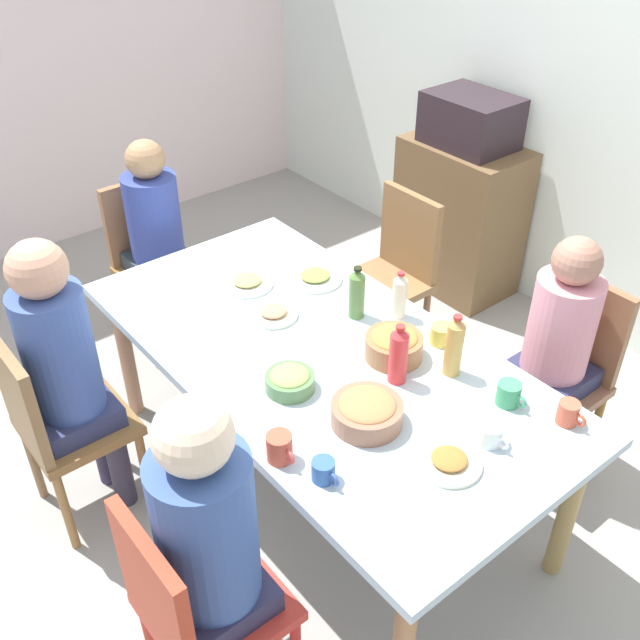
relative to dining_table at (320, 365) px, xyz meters
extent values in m
plane|color=#9A9891|center=(0.00, 0.00, -0.65)|extent=(6.77, 6.77, 0.00)
cube|color=white|center=(0.00, 1.98, 0.65)|extent=(5.88, 0.12, 2.60)
cube|color=silver|center=(-2.88, 0.00, 0.65)|extent=(0.12, 4.09, 2.60)
cube|color=silver|center=(0.00, 0.00, 0.05)|extent=(2.06, 1.04, 0.04)
cylinder|color=#AC7959|center=(-0.93, -0.42, -0.31)|extent=(0.07, 0.07, 0.68)
cylinder|color=#B48448|center=(-0.93, 0.42, -0.31)|extent=(0.07, 0.07, 0.68)
cylinder|color=#A4894E|center=(0.93, 0.42, -0.31)|extent=(0.07, 0.07, 0.68)
cube|color=olive|center=(-0.51, 0.82, -0.21)|extent=(0.40, 0.40, 0.04)
cylinder|color=#8B5D40|center=(-0.34, 0.99, -0.44)|extent=(0.04, 0.04, 0.43)
cylinder|color=#91583A|center=(-0.68, 0.99, -0.44)|extent=(0.04, 0.04, 0.43)
cylinder|color=brown|center=(-0.34, 0.65, -0.44)|extent=(0.04, 0.04, 0.43)
cylinder|color=#925F3C|center=(-0.68, 0.65, -0.44)|extent=(0.04, 0.04, 0.43)
cube|color=olive|center=(-0.51, 1.00, 0.02)|extent=(0.38, 0.04, 0.45)
cube|color=red|center=(0.51, -0.82, -0.21)|extent=(0.40, 0.40, 0.04)
cylinder|color=#AF311F|center=(0.34, -0.99, -0.44)|extent=(0.04, 0.04, 0.43)
cylinder|color=red|center=(0.34, -0.65, -0.44)|extent=(0.04, 0.04, 0.43)
cube|color=#AD3720|center=(0.51, -1.00, 0.02)|extent=(0.38, 0.04, 0.45)
cylinder|color=navy|center=(0.43, -0.72, -0.43)|extent=(0.09, 0.09, 0.45)
cube|color=#2A2A48|center=(0.51, -0.82, -0.15)|extent=(0.30, 0.30, 0.10)
cylinder|color=#375497|center=(0.51, -0.82, 0.16)|extent=(0.29, 0.29, 0.52)
sphere|color=beige|center=(0.51, -0.82, 0.51)|extent=(0.21, 0.21, 0.21)
cube|color=#8A5941|center=(0.51, 0.82, -0.21)|extent=(0.40, 0.40, 0.04)
cylinder|color=olive|center=(0.68, 0.99, -0.44)|extent=(0.04, 0.04, 0.43)
cylinder|color=olive|center=(0.34, 0.99, -0.44)|extent=(0.04, 0.04, 0.43)
cylinder|color=#965A3C|center=(0.68, 0.65, -0.44)|extent=(0.04, 0.04, 0.43)
cylinder|color=olive|center=(0.34, 0.65, -0.44)|extent=(0.04, 0.04, 0.43)
cube|color=brown|center=(0.51, 1.00, 0.02)|extent=(0.38, 0.04, 0.45)
cylinder|color=#273C46|center=(0.59, 0.72, -0.43)|extent=(0.09, 0.09, 0.45)
cylinder|color=#332C46|center=(0.43, 0.72, -0.43)|extent=(0.09, 0.09, 0.45)
cube|color=#292C4C|center=(0.51, 0.82, -0.15)|extent=(0.30, 0.30, 0.10)
cylinder|color=pink|center=(0.51, 0.82, 0.11)|extent=(0.26, 0.26, 0.42)
sphere|color=#A2715D|center=(0.51, 0.82, 0.41)|extent=(0.19, 0.19, 0.19)
cube|color=olive|center=(-1.33, 0.00, -0.21)|extent=(0.40, 0.40, 0.04)
cylinder|color=olive|center=(-1.50, 0.17, -0.44)|extent=(0.04, 0.04, 0.43)
cylinder|color=brown|center=(-1.50, -0.17, -0.44)|extent=(0.04, 0.04, 0.43)
cylinder|color=olive|center=(-1.16, 0.17, -0.44)|extent=(0.04, 0.04, 0.43)
cylinder|color=#91633F|center=(-1.16, -0.17, -0.44)|extent=(0.04, 0.04, 0.43)
cube|color=#936441|center=(-1.51, 0.00, 0.02)|extent=(0.04, 0.38, 0.45)
cylinder|color=#252B4D|center=(-1.23, 0.08, -0.43)|extent=(0.09, 0.09, 0.45)
cylinder|color=#26394F|center=(-1.23, -0.08, -0.43)|extent=(0.09, 0.09, 0.45)
cube|color=#2E3B44|center=(-1.33, 0.00, -0.15)|extent=(0.30, 0.30, 0.10)
cylinder|color=#324295|center=(-1.33, 0.00, 0.12)|extent=(0.27, 0.27, 0.44)
sphere|color=#AA8057|center=(-1.33, 0.00, 0.42)|extent=(0.19, 0.19, 0.19)
cube|color=brown|center=(-0.51, -0.82, -0.21)|extent=(0.40, 0.40, 0.04)
cylinder|color=brown|center=(-0.68, -0.99, -0.44)|extent=(0.04, 0.04, 0.43)
cylinder|color=olive|center=(-0.34, -0.99, -0.44)|extent=(0.04, 0.04, 0.43)
cylinder|color=brown|center=(-0.68, -0.65, -0.44)|extent=(0.04, 0.04, 0.43)
cylinder|color=#8F5E31|center=(-0.34, -0.65, -0.44)|extent=(0.04, 0.04, 0.43)
cube|color=olive|center=(-0.51, -1.00, 0.02)|extent=(0.38, 0.04, 0.45)
cylinder|color=#302C48|center=(-0.59, -0.72, -0.43)|extent=(0.09, 0.09, 0.45)
cylinder|color=#373245|center=(-0.43, -0.72, -0.43)|extent=(0.09, 0.09, 0.45)
cube|color=navy|center=(-0.51, -0.82, -0.15)|extent=(0.30, 0.30, 0.10)
cylinder|color=#3B569F|center=(-0.51, -0.82, 0.16)|extent=(0.26, 0.26, 0.52)
sphere|color=tan|center=(-0.51, -0.82, 0.51)|extent=(0.21, 0.21, 0.21)
cylinder|color=#E9E5C3|center=(0.72, -0.05, 0.08)|extent=(0.21, 0.21, 0.01)
ellipsoid|color=#9D6A30|center=(0.72, -0.05, 0.10)|extent=(0.12, 0.12, 0.02)
cylinder|color=silver|center=(-0.42, 0.31, 0.08)|extent=(0.24, 0.24, 0.01)
ellipsoid|color=#849C44|center=(-0.42, 0.31, 0.10)|extent=(0.13, 0.13, 0.02)
cylinder|color=silver|center=(-0.57, 0.05, 0.08)|extent=(0.23, 0.23, 0.01)
ellipsoid|color=tan|center=(-0.57, 0.05, 0.10)|extent=(0.13, 0.13, 0.02)
cylinder|color=silver|center=(-0.31, 0.00, 0.08)|extent=(0.20, 0.20, 0.01)
ellipsoid|color=tan|center=(-0.31, 0.00, 0.10)|extent=(0.11, 0.11, 0.02)
cylinder|color=#9C653E|center=(0.20, 0.20, 0.11)|extent=(0.22, 0.22, 0.09)
ellipsoid|color=#B77A3C|center=(0.20, 0.20, 0.16)|extent=(0.18, 0.18, 0.04)
cylinder|color=#537B4A|center=(0.10, -0.22, 0.10)|extent=(0.18, 0.18, 0.06)
ellipsoid|color=#8AAB58|center=(0.10, -0.22, 0.13)|extent=(0.15, 0.15, 0.04)
cylinder|color=#946148|center=(0.41, -0.12, 0.11)|extent=(0.25, 0.25, 0.08)
ellipsoid|color=#AE7347|center=(0.41, -0.12, 0.15)|extent=(0.20, 0.20, 0.04)
cylinder|color=#CE563C|center=(0.84, 0.41, 0.11)|extent=(0.07, 0.07, 0.09)
torus|color=#C34E33|center=(0.88, 0.41, 0.11)|extent=(0.05, 0.01, 0.05)
cylinder|color=#DDC84E|center=(0.25, 0.40, 0.11)|extent=(0.09, 0.09, 0.08)
torus|color=#EDC550|center=(0.31, 0.40, 0.11)|extent=(0.05, 0.01, 0.05)
cylinder|color=#3D9460|center=(0.65, 0.33, 0.11)|extent=(0.08, 0.08, 0.09)
torus|color=#409369|center=(0.70, 0.33, 0.11)|extent=(0.05, 0.01, 0.05)
cylinder|color=white|center=(0.73, 0.13, 0.11)|extent=(0.09, 0.09, 0.07)
torus|color=white|center=(0.79, 0.13, 0.11)|extent=(0.05, 0.01, 0.05)
cylinder|color=#C54B33|center=(0.36, -0.46, 0.12)|extent=(0.09, 0.09, 0.10)
torus|color=#D34C45|center=(0.41, -0.46, 0.12)|extent=(0.05, 0.01, 0.05)
cylinder|color=#305798|center=(0.51, -0.40, 0.11)|extent=(0.08, 0.08, 0.07)
torus|color=#375296|center=(0.56, -0.40, 0.11)|extent=(0.05, 0.01, 0.05)
cylinder|color=red|center=(0.31, 0.11, 0.17)|extent=(0.07, 0.07, 0.20)
cone|color=red|center=(0.31, 0.11, 0.29)|extent=(0.06, 0.06, 0.03)
cylinder|color=red|center=(0.31, 0.11, 0.31)|extent=(0.03, 0.03, 0.01)
cylinder|color=#53793C|center=(-0.09, 0.27, 0.16)|extent=(0.07, 0.07, 0.19)
cone|color=#547F3A|center=(-0.09, 0.27, 0.28)|extent=(0.06, 0.06, 0.03)
cylinder|color=black|center=(-0.09, 0.27, 0.30)|extent=(0.03, 0.03, 0.01)
cylinder|color=beige|center=(0.02, 0.40, 0.15)|extent=(0.06, 0.06, 0.17)
cone|color=silver|center=(0.02, 0.40, 0.25)|extent=(0.05, 0.05, 0.03)
cylinder|color=red|center=(0.02, 0.40, 0.27)|extent=(0.03, 0.03, 0.01)
cylinder|color=gold|center=(0.40, 0.30, 0.18)|extent=(0.07, 0.07, 0.22)
cone|color=tan|center=(0.40, 0.30, 0.30)|extent=(0.06, 0.06, 0.03)
cylinder|color=red|center=(0.40, 0.30, 0.32)|extent=(0.03, 0.03, 0.01)
cube|color=brown|center=(-0.77, 1.68, -0.20)|extent=(0.70, 0.44, 0.90)
cube|color=#2B2026|center=(-0.77, 1.68, 0.39)|extent=(0.48, 0.36, 0.28)
camera|label=1|loc=(1.73, -1.39, 1.79)|focal=40.68mm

